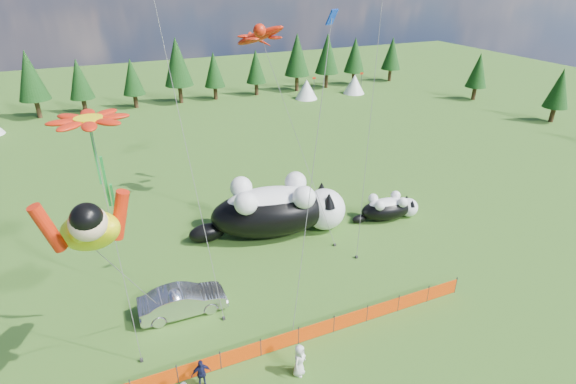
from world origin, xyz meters
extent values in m
plane|color=#12370A|center=(0.00, 0.00, 0.00)|extent=(160.00, 160.00, 0.00)
cylinder|color=#262626|center=(-5.00, -3.00, 0.55)|extent=(0.06, 0.06, 1.10)
cylinder|color=#262626|center=(-3.00, -3.00, 0.55)|extent=(0.06, 0.06, 1.10)
cylinder|color=#262626|center=(-1.00, -3.00, 0.55)|extent=(0.06, 0.06, 1.10)
cylinder|color=#262626|center=(1.00, -3.00, 0.55)|extent=(0.06, 0.06, 1.10)
cylinder|color=#262626|center=(3.00, -3.00, 0.55)|extent=(0.06, 0.06, 1.10)
cylinder|color=#262626|center=(5.00, -3.00, 0.55)|extent=(0.06, 0.06, 1.10)
cylinder|color=#262626|center=(7.00, -3.00, 0.55)|extent=(0.06, 0.06, 1.10)
cylinder|color=#262626|center=(9.00, -3.00, 0.55)|extent=(0.06, 0.06, 1.10)
cylinder|color=#262626|center=(11.00, -3.00, 0.55)|extent=(0.06, 0.06, 1.10)
cube|color=#F03F05|center=(-6.00, -3.00, 0.50)|extent=(2.00, 0.04, 0.90)
cube|color=#F03F05|center=(-4.00, -3.00, 0.50)|extent=(2.00, 0.04, 0.90)
cube|color=#F03F05|center=(-2.00, -3.00, 0.50)|extent=(2.00, 0.04, 0.90)
cube|color=#F03F05|center=(0.00, -3.00, 0.50)|extent=(2.00, 0.04, 0.90)
cube|color=#F03F05|center=(2.00, -3.00, 0.50)|extent=(2.00, 0.04, 0.90)
cube|color=#F03F05|center=(4.00, -3.00, 0.50)|extent=(2.00, 0.04, 0.90)
cube|color=#F03F05|center=(6.00, -3.00, 0.50)|extent=(2.00, 0.04, 0.90)
cube|color=#F03F05|center=(8.00, -3.00, 0.50)|extent=(2.00, 0.04, 0.90)
cube|color=#F03F05|center=(10.00, -3.00, 0.50)|extent=(2.00, 0.04, 0.90)
ellipsoid|color=black|center=(3.63, 7.37, 1.67)|extent=(8.95, 5.40, 3.35)
ellipsoid|color=white|center=(3.63, 7.37, 2.51)|extent=(6.73, 3.92, 2.05)
sphere|color=white|center=(7.47, 6.64, 1.49)|extent=(2.98, 2.98, 2.98)
sphere|color=#E3585F|center=(8.71, 6.40, 1.49)|extent=(0.42, 0.42, 0.42)
ellipsoid|color=black|center=(-0.75, 8.20, 0.65)|extent=(2.80, 1.76, 1.30)
cone|color=black|center=(7.30, 5.76, 2.68)|extent=(1.04, 1.04, 1.04)
cone|color=black|center=(7.64, 7.51, 2.68)|extent=(1.04, 1.04, 1.04)
sphere|color=white|center=(5.87, 8.17, 3.25)|extent=(1.56, 1.56, 1.56)
sphere|color=white|center=(5.42, 5.80, 3.25)|extent=(1.56, 1.56, 1.56)
sphere|color=white|center=(2.03, 8.90, 3.25)|extent=(1.56, 1.56, 1.56)
sphere|color=white|center=(1.58, 6.52, 3.25)|extent=(1.56, 1.56, 1.56)
ellipsoid|color=black|center=(12.31, 5.87, 0.79)|extent=(4.19, 2.39, 1.59)
ellipsoid|color=white|center=(12.31, 5.87, 1.19)|extent=(3.16, 1.73, 0.97)
sphere|color=white|center=(14.15, 5.61, 0.71)|extent=(1.41, 1.41, 1.41)
sphere|color=#E3585F|center=(14.74, 5.53, 0.71)|extent=(0.20, 0.20, 0.20)
ellipsoid|color=black|center=(10.21, 6.17, 0.31)|extent=(1.31, 0.78, 0.62)
cone|color=black|center=(14.09, 5.19, 1.27)|extent=(0.49, 0.49, 0.49)
cone|color=black|center=(14.21, 6.03, 1.27)|extent=(0.49, 0.49, 0.49)
sphere|color=white|center=(13.35, 6.30, 1.54)|extent=(0.74, 0.74, 0.74)
sphere|color=white|center=(13.19, 5.17, 1.54)|extent=(0.74, 0.74, 0.74)
sphere|color=white|center=(11.52, 6.56, 1.54)|extent=(0.74, 0.74, 0.74)
sphere|color=white|center=(11.36, 5.43, 1.54)|extent=(0.74, 0.74, 0.74)
imported|color=silver|center=(-3.79, 1.62, 0.77)|extent=(4.71, 1.71, 1.54)
imported|color=#15173B|center=(-4.04, -3.60, 0.76)|extent=(0.90, 0.46, 1.53)
imported|color=silver|center=(0.26, -4.71, 0.85)|extent=(0.98, 0.94, 1.69)
cylinder|color=#595959|center=(-6.04, 0.14, 4.01)|extent=(0.03, 0.03, 8.87)
cube|color=#262626|center=(-4.74, 1.90, 0.08)|extent=(0.15, 0.15, 0.16)
cylinder|color=#595959|center=(6.05, 8.43, 6.45)|extent=(0.03, 0.03, 15.37)
cube|color=#262626|center=(6.99, 4.12, 0.08)|extent=(0.15, 0.15, 0.16)
cylinder|color=#595959|center=(-6.48, -0.19, 5.85)|extent=(0.03, 0.03, 11.53)
cube|color=#262626|center=(-6.37, -1.05, 0.08)|extent=(0.15, 0.15, 0.16)
cube|color=#17812F|center=(-6.59, 0.67, 8.74)|extent=(0.22, 0.22, 4.95)
cylinder|color=#595959|center=(-2.43, 3.79, 9.61)|extent=(0.03, 0.03, 20.28)
cube|color=#262626|center=(-1.95, 0.17, 0.08)|extent=(0.15, 0.15, 0.16)
cylinder|color=#595959|center=(9.69, 5.05, 10.22)|extent=(0.03, 0.03, 21.31)
cube|color=#262626|center=(7.60, 2.29, 0.08)|extent=(0.15, 0.15, 0.16)
cylinder|color=#595959|center=(2.33, -1.28, 7.58)|extent=(0.03, 0.03, 15.49)
cube|color=#262626|center=(0.73, -2.76, 0.08)|extent=(0.15, 0.15, 0.16)
camera|label=1|loc=(-6.17, -18.23, 16.86)|focal=28.00mm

